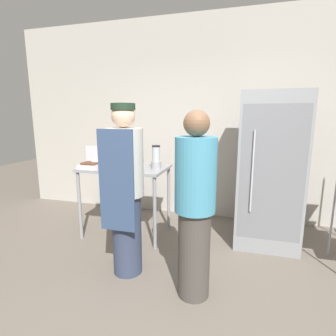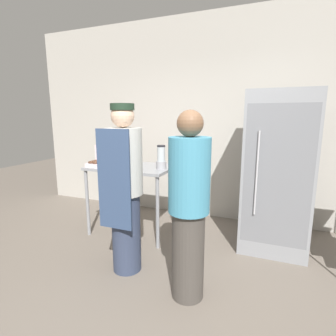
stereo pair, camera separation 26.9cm
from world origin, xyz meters
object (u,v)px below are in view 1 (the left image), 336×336
object	(u,v)px
blender_pitcher	(156,159)
person_customer	(195,206)
refrigerator	(269,171)
binder_stack	(111,160)
donut_box	(91,164)
person_baker	(125,189)

from	to	relation	value
blender_pitcher	person_customer	xyz separation A→B (m)	(0.67, -0.98, -0.23)
refrigerator	binder_stack	distance (m)	2.12
donut_box	blender_pitcher	size ratio (longest dim) A/B	0.91
refrigerator	binder_stack	bearing A→B (deg)	-179.41
person_baker	person_customer	xyz separation A→B (m)	(0.72, -0.17, -0.05)
refrigerator	blender_pitcher	bearing A→B (deg)	-169.24
binder_stack	donut_box	bearing A→B (deg)	-101.01
refrigerator	donut_box	distance (m)	2.24
person_baker	blender_pitcher	bearing A→B (deg)	86.33
binder_stack	person_customer	xyz separation A→B (m)	(1.43, -1.22, -0.15)
refrigerator	donut_box	size ratio (longest dim) A/B	6.83
refrigerator	person_customer	bearing A→B (deg)	-119.24
blender_pitcher	person_customer	bearing A→B (deg)	-55.92
refrigerator	blender_pitcher	world-z (taller)	refrigerator
person_baker	person_customer	distance (m)	0.74
blender_pitcher	person_baker	size ratio (longest dim) A/B	0.18
blender_pitcher	person_baker	bearing A→B (deg)	-93.67
blender_pitcher	binder_stack	distance (m)	0.80
refrigerator	person_baker	world-z (taller)	refrigerator
person_baker	binder_stack	bearing A→B (deg)	123.93
refrigerator	person_customer	distance (m)	1.43
refrigerator	blender_pitcher	size ratio (longest dim) A/B	6.23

